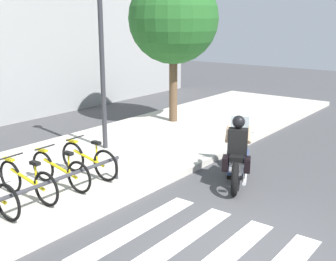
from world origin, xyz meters
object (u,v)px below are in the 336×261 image
object	(u,v)px
bicycle_4	(27,181)
bike_rack	(8,198)
motorcycle	(237,160)
tree_near_rack	(173,19)
rider	(238,144)
street_lamp	(102,48)
bicycle_5	(60,170)
bicycle_6	(89,160)

from	to	relation	value
bicycle_4	bike_rack	distance (m)	0.93
motorcycle	tree_near_rack	world-z (taller)	tree_near_rack
rider	bicycle_4	world-z (taller)	rider
bicycle_4	street_lamp	size ratio (longest dim) A/B	0.38
bicycle_4	tree_near_rack	bearing A→B (deg)	13.79
bicycle_5	bicycle_4	bearing A→B (deg)	-179.99
bicycle_6	tree_near_rack	bearing A→B (deg)	17.58
rider	bicycle_6	world-z (taller)	rider
motorcycle	tree_near_rack	xyz separation A→B (m)	(3.10, 4.02, 2.87)
rider	bicycle_6	bearing A→B (deg)	128.57
bicycle_4	bicycle_5	bearing A→B (deg)	0.01
bicycle_4	motorcycle	bearing A→B (deg)	-34.49
bike_rack	bicycle_4	bearing A→B (deg)	36.74
street_lamp	tree_near_rack	xyz separation A→B (m)	(3.45, 0.40, 0.67)
motorcycle	bicycle_6	bearing A→B (deg)	129.92
bicycle_6	street_lamp	size ratio (longest dim) A/B	0.37
motorcycle	bicycle_4	size ratio (longest dim) A/B	1.25
bicycle_5	bike_rack	size ratio (longest dim) A/B	0.33
motorcycle	bike_rack	world-z (taller)	motorcycle
bicycle_6	bike_rack	size ratio (longest dim) A/B	0.32
bike_rack	motorcycle	bearing A→B (deg)	-23.54
motorcycle	bike_rack	bearing A→B (deg)	156.46
tree_near_rack	street_lamp	bearing A→B (deg)	-173.38
bicycle_4	tree_near_rack	xyz separation A→B (m)	(6.59, 1.62, 2.84)
rider	bicycle_5	bearing A→B (deg)	137.80
bike_rack	tree_near_rack	distance (m)	8.14
bicycle_5	bicycle_6	distance (m)	0.74
bicycle_5	bicycle_6	world-z (taller)	bicycle_6
bicycle_4	street_lamp	distance (m)	4.01
bike_rack	street_lamp	bearing A→B (deg)	24.49
bicycle_6	tree_near_rack	size ratio (longest dim) A/B	0.34
motorcycle	bicycle_5	xyz separation A→B (m)	(-2.75, 2.40, 0.03)
bicycle_6	tree_near_rack	xyz separation A→B (m)	(5.11, 1.62, 2.83)
bicycle_6	rider	bearing A→B (deg)	-51.43
bicycle_4	bicycle_6	size ratio (longest dim) A/B	1.04
motorcycle	street_lamp	bearing A→B (deg)	95.39
bicycle_5	bike_rack	world-z (taller)	bicycle_5
bicycle_4	bicycle_6	xyz separation A→B (m)	(1.48, -0.00, 0.01)
bicycle_6	bike_rack	world-z (taller)	bicycle_6
motorcycle	bicycle_5	bearing A→B (deg)	138.89
motorcycle	street_lamp	size ratio (longest dim) A/B	0.48
rider	bike_rack	distance (m)	4.57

